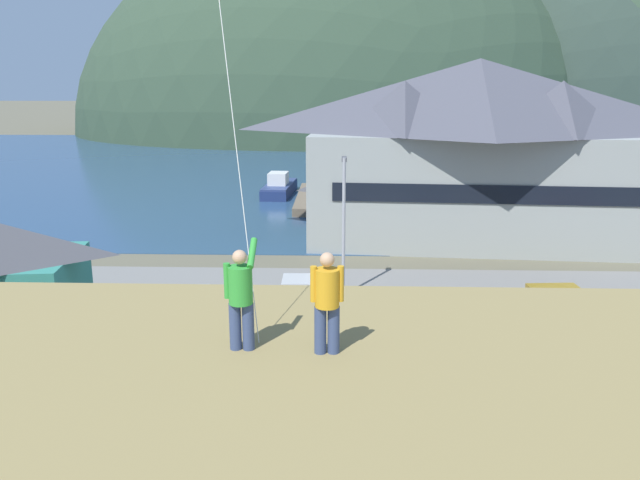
% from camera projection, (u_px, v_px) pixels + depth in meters
% --- Properties ---
extents(ground_plane, '(600.00, 600.00, 0.00)m').
position_uv_depth(ground_plane, '(337.00, 403.00, 20.88)').
color(ground_plane, '#66604C').
extents(parking_lot_pad, '(40.00, 20.00, 0.10)m').
position_uv_depth(parking_lot_pad, '(338.00, 341.00, 25.71)').
color(parking_lot_pad, gray).
rests_on(parking_lot_pad, ground).
extents(bay_water, '(360.00, 84.00, 0.03)m').
position_uv_depth(bay_water, '(341.00, 165.00, 78.98)').
color(bay_water, navy).
rests_on(bay_water, ground).
extents(far_hill_west_ridge, '(101.87, 75.88, 79.99)m').
position_uv_depth(far_hill_west_ridge, '(330.00, 131.00, 129.82)').
color(far_hill_west_ridge, '#334733').
rests_on(far_hill_west_ridge, ground).
extents(harbor_lodge, '(23.02, 12.75, 11.70)m').
position_uv_depth(harbor_lodge, '(476.00, 145.00, 40.90)').
color(harbor_lodge, '#999E99').
rests_on(harbor_lodge, ground).
extents(storage_shed_waterside, '(5.05, 4.38, 4.16)m').
position_uv_depth(storage_shed_waterside, '(344.00, 201.00, 44.24)').
color(storage_shed_waterside, '#756B5B').
rests_on(storage_shed_waterside, ground).
extents(wharf_dock, '(3.20, 12.56, 0.70)m').
position_uv_depth(wharf_dock, '(316.00, 199.00, 54.81)').
color(wharf_dock, '#70604C').
rests_on(wharf_dock, ground).
extents(moored_boat_wharfside, '(2.84, 7.53, 2.16)m').
position_uv_depth(moored_boat_wharfside, '(279.00, 187.00, 58.34)').
color(moored_boat_wharfside, navy).
rests_on(moored_boat_wharfside, ground).
extents(moored_boat_outer_mooring, '(2.84, 7.15, 2.16)m').
position_uv_depth(moored_boat_outer_mooring, '(356.00, 197.00, 53.49)').
color(moored_boat_outer_mooring, '#A8A399').
rests_on(moored_boat_outer_mooring, ground).
extents(parked_car_lone_by_shed, '(4.32, 2.30, 1.82)m').
position_uv_depth(parked_car_lone_by_shed, '(553.00, 308.00, 26.53)').
color(parked_car_lone_by_shed, '#B28923').
rests_on(parked_car_lone_by_shed, parking_lot_pad).
extents(parked_car_mid_row_near, '(4.36, 2.38, 1.82)m').
position_uv_depth(parked_car_mid_row_near, '(224.00, 353.00, 22.14)').
color(parked_car_mid_row_near, silver).
rests_on(parked_car_mid_row_near, parking_lot_pad).
extents(parked_car_back_row_right, '(4.33, 2.32, 1.82)m').
position_uv_depth(parked_car_back_row_right, '(482.00, 357.00, 21.86)').
color(parked_car_back_row_right, black).
rests_on(parked_car_back_row_right, parking_lot_pad).
extents(parked_car_mid_row_far, '(4.35, 2.36, 1.82)m').
position_uv_depth(parked_car_mid_row_far, '(181.00, 310.00, 26.34)').
color(parked_car_mid_row_far, '#9EA3A8').
rests_on(parked_car_mid_row_far, parking_lot_pad).
extents(parked_car_back_row_left, '(4.24, 2.13, 1.82)m').
position_uv_depth(parked_car_back_row_left, '(304.00, 297.00, 27.89)').
color(parked_car_back_row_left, silver).
rests_on(parked_car_back_row_left, parking_lot_pad).
extents(parking_light_pole, '(0.24, 0.78, 6.77)m').
position_uv_depth(parking_light_pole, '(344.00, 217.00, 30.10)').
color(parking_light_pole, '#ADADB2').
rests_on(parking_light_pole, parking_lot_pad).
extents(person_kite_flyer, '(0.52, 0.65, 1.86)m').
position_uv_depth(person_kite_flyer, '(241.00, 296.00, 10.47)').
color(person_kite_flyer, '#384770').
rests_on(person_kite_flyer, grassy_hill_foreground).
extents(person_companion, '(0.55, 0.40, 1.74)m').
position_uv_depth(person_companion, '(327.00, 300.00, 10.32)').
color(person_companion, '#384770').
rests_on(person_companion, grassy_hill_foreground).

